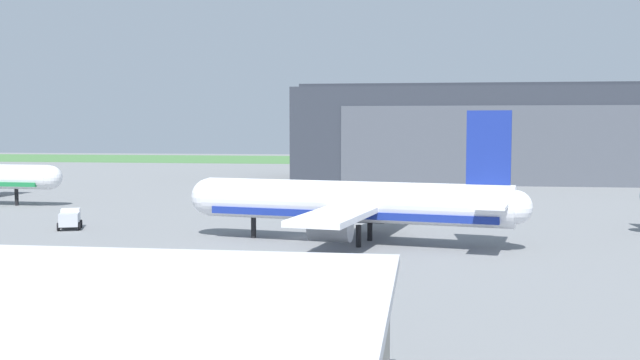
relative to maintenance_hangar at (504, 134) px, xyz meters
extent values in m
plane|color=slate|center=(-30.10, -87.57, -10.15)|extent=(440.00, 440.00, 0.00)
cube|color=#487941|center=(-30.10, 87.92, -10.11)|extent=(440.00, 56.00, 0.08)
cube|color=#2D333D|center=(0.00, 0.09, -0.14)|extent=(89.64, 30.40, 20.02)
cube|color=#4C515B|center=(0.00, -15.26, -2.14)|extent=(68.13, 0.30, 16.02)
cube|color=#2D333D|center=(0.00, 0.09, 10.47)|extent=(89.64, 7.30, 1.20)
sphere|color=white|center=(-72.64, -62.18, -5.78)|extent=(3.54, 3.54, 3.54)
cylinder|color=black|center=(-78.32, -61.88, -8.89)|extent=(0.56, 0.56, 2.53)
cylinder|color=white|center=(-24.42, -90.24, -5.81)|extent=(32.93, 10.12, 4.23)
sphere|color=white|center=(-40.50, -87.26, -5.81)|extent=(4.06, 4.06, 4.06)
sphere|color=white|center=(-8.34, -93.23, -5.81)|extent=(3.30, 3.30, 3.30)
cube|color=navy|center=(-24.42, -90.24, -6.97)|extent=(30.37, 9.68, 0.74)
cube|color=navy|center=(-10.91, -92.75, -0.10)|extent=(4.25, 1.17, 7.19)
cube|color=white|center=(-9.69, -89.76, -5.38)|extent=(3.97, 6.36, 0.28)
cube|color=white|center=(-10.84, -95.97, -5.38)|extent=(3.97, 6.36, 0.28)
cube|color=white|center=(-22.30, -82.41, -6.34)|extent=(7.67, 14.57, 0.56)
cube|color=white|center=(-25.25, -98.32, -6.34)|extent=(7.67, 14.57, 0.56)
cylinder|color=gray|center=(-23.29, -83.35, -7.80)|extent=(4.37, 3.02, 2.33)
cylinder|color=gray|center=(-25.83, -97.08, -7.80)|extent=(4.37, 3.02, 2.33)
cylinder|color=black|center=(-35.35, -88.22, -9.03)|extent=(0.56, 0.56, 2.23)
cylinder|color=black|center=(-22.73, -88.30, -9.03)|extent=(0.56, 0.56, 2.23)
cylinder|color=black|center=(-23.54, -92.66, -9.03)|extent=(0.56, 0.56, 2.23)
cube|color=silver|center=(-58.70, -83.62, -8.75)|extent=(2.48, 2.03, 1.84)
cube|color=#B7BCC6|center=(-58.02, -85.40, -8.92)|extent=(2.88, 3.06, 1.51)
cylinder|color=black|center=(-57.59, -83.29, -9.67)|extent=(0.59, 0.98, 0.95)
cylinder|color=black|center=(-59.75, -84.13, -9.67)|extent=(0.59, 0.98, 0.95)
cylinder|color=black|center=(-56.77, -85.41, -9.67)|extent=(0.59, 0.98, 0.95)
cylinder|color=black|center=(-58.93, -86.25, -9.67)|extent=(0.59, 0.98, 0.95)
camera|label=1|loc=(-17.01, -166.15, 2.16)|focal=41.65mm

